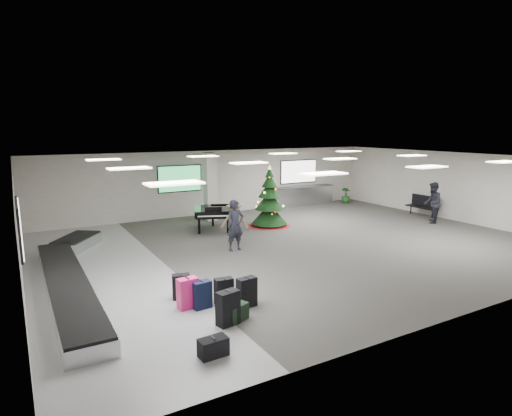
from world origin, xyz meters
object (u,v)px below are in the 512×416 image
baggage_carousel (70,275)px  service_counter (301,196)px  grand_piano (213,212)px  traveler_bench (432,203)px  bench (423,204)px  christmas_tree (269,205)px  traveler_b (234,222)px  potted_plant_left (267,204)px  traveler_a (235,225)px  pink_suitcase (188,293)px  potted_plant_right (346,195)px

baggage_carousel → service_counter: bearing=27.7°
grand_piano → traveler_bench: (9.29, -3.69, 0.15)m
baggage_carousel → bench: size_ratio=6.04×
service_counter → christmas_tree: 5.44m
traveler_b → potted_plant_left: (4.28, 4.73, -0.44)m
christmas_tree → traveler_a: 4.14m
baggage_carousel → traveler_bench: (15.41, 0.09, 0.73)m
baggage_carousel → grand_piano: (6.12, 3.78, 0.58)m
pink_suitcase → traveler_bench: traveler_bench is taller
service_counter → traveler_a: size_ratio=2.23×
traveler_bench → potted_plant_left: size_ratio=2.50×
christmas_tree → potted_plant_left: (1.63, 2.94, -0.55)m
baggage_carousel → traveler_a: (5.54, 0.55, 0.70)m
traveler_bench → potted_plant_right: size_ratio=2.06×
potted_plant_left → potted_plant_right: bearing=-1.0°
service_counter → christmas_tree: bearing=-140.7°
traveler_bench → baggage_carousel: bearing=-37.7°
bench → traveler_bench: 1.71m
service_counter → traveler_a: traveler_a is taller
christmas_tree → grand_piano: christmas_tree is taller
baggage_carousel → bench: (16.45, 1.40, 0.36)m
baggage_carousel → potted_plant_left: 12.02m
christmas_tree → pink_suitcase: bearing=-133.7°
pink_suitcase → traveler_a: bearing=44.8°
service_counter → pink_suitcase: (-10.57, -10.10, -0.17)m
pink_suitcase → traveler_a: size_ratio=0.43×
bench → grand_piano: bearing=166.2°
service_counter → traveler_b: traveler_b is taller
traveler_b → potted_plant_right: size_ratio=1.78×
traveler_b → potted_plant_left: size_ratio=2.15×
pink_suitcase → christmas_tree: 9.24m
traveler_b → pink_suitcase: bearing=-95.3°
pink_suitcase → bench: 14.96m
grand_piano → potted_plant_left: (4.15, 2.46, -0.42)m
potted_plant_left → potted_plant_right: (5.33, -0.09, 0.08)m
grand_piano → traveler_b: (-0.13, -2.28, 0.02)m
pink_suitcase → traveler_bench: bearing=9.4°
christmas_tree → grand_piano: size_ratio=1.14×
traveler_b → potted_plant_right: traveler_b is taller
baggage_carousel → potted_plant_right: (15.60, 6.14, 0.24)m
christmas_tree → traveler_b: bearing=-145.9°
bench → potted_plant_right: bench is taller
grand_piano → pink_suitcase: bearing=-95.7°
christmas_tree → traveler_b: size_ratio=1.67×
traveler_bench → grand_piano: bearing=-59.7°
grand_piano → traveler_bench: bearing=1.0°
baggage_carousel → bench: 16.51m
traveler_bench → bench: bearing=-166.2°
traveler_b → potted_plant_right: (9.61, 4.64, -0.36)m
grand_piano → christmas_tree: bearing=11.8°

